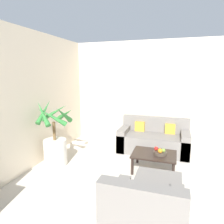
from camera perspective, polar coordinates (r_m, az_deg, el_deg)
The scene contains 10 objects.
wall_back at distance 5.37m, azimuth 26.48°, elevation 4.25°, with size 8.57×0.06×2.70m.
potted_palm at distance 4.29m, azimuth -15.95°, elevation -8.69°, with size 0.79×0.80×1.36m.
sofa_loveseat at distance 5.01m, azimuth 11.76°, elevation -7.83°, with size 1.65×0.80×0.80m.
coffee_table at distance 4.02m, azimuth 11.91°, elevation -12.14°, with size 0.83×0.62×0.36m.
fruit_bowl at distance 3.99m, azimuth 13.55°, elevation -11.27°, with size 0.25×0.25×0.05m.
apple_red at distance 4.00m, azimuth 12.51°, elevation -10.16°, with size 0.08×0.08×0.08m.
apple_green at distance 3.95m, azimuth 14.48°, elevation -10.55°, with size 0.07×0.07×0.07m.
orange_fruit at distance 3.90m, azimuth 13.56°, elevation -10.72°, with size 0.09×0.09×0.09m.
armchair at distance 2.55m, azimuth 9.27°, elevation -28.13°, with size 0.84×0.86×0.87m.
ottoman at distance 3.22m, azimuth 12.95°, elevation -20.65°, with size 0.65×0.46×0.41m.
Camera 1 is at (-0.80, 1.43, 1.89)m, focal length 32.00 mm.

